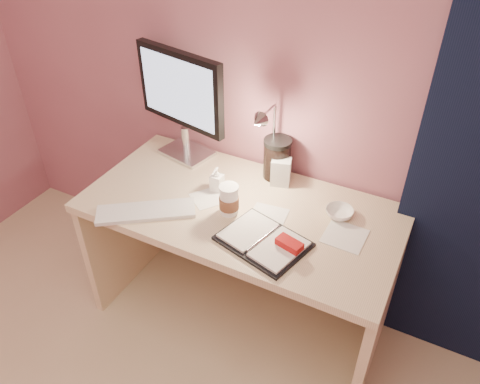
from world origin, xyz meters
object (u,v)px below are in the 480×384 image
at_px(planner, 265,241).
at_px(product_box, 281,172).
at_px(desk, 247,234).
at_px(desk_lamp, 266,139).
at_px(keyboard, 146,211).
at_px(coffee_cup, 229,200).
at_px(monitor, 182,96).
at_px(bowl, 339,213).
at_px(lotion_bottle, 217,179).
at_px(dark_jar, 277,160).

xyz_separation_m(planner, product_box, (-0.11, 0.41, 0.05)).
relative_size(desk, desk_lamp, 3.63).
distance_m(keyboard, product_box, 0.64).
bearing_deg(desk_lamp, coffee_cup, -96.35).
xyz_separation_m(desk, keyboard, (-0.34, -0.30, 0.23)).
bearing_deg(keyboard, monitor, 66.56).
height_order(keyboard, product_box, product_box).
height_order(desk, bowl, bowl).
height_order(monitor, coffee_cup, monitor).
bearing_deg(coffee_cup, lotion_bottle, 136.72).
xyz_separation_m(bowl, lotion_bottle, (-0.56, -0.07, 0.04)).
distance_m(monitor, keyboard, 0.59).
bearing_deg(bowl, desk_lamp, 169.13).
bearing_deg(planner, desk_lamp, 130.24).
xyz_separation_m(coffee_cup, dark_jar, (0.07, 0.35, 0.02)).
distance_m(planner, lotion_bottle, 0.42).
bearing_deg(desk, product_box, 62.30).
relative_size(planner, desk_lamp, 1.01).
xyz_separation_m(desk, monitor, (-0.44, 0.18, 0.55)).
bearing_deg(dark_jar, desk, -101.80).
xyz_separation_m(bowl, product_box, (-0.32, 0.11, 0.05)).
bearing_deg(desk, bowl, 8.33).
bearing_deg(desk, monitor, 157.59).
relative_size(desk, keyboard, 3.32).
xyz_separation_m(keyboard, product_box, (0.43, 0.47, 0.06)).
distance_m(bowl, desk_lamp, 0.45).
height_order(monitor, desk_lamp, monitor).
distance_m(coffee_cup, product_box, 0.32).
bearing_deg(keyboard, lotion_bottle, 21.67).
relative_size(lotion_bottle, product_box, 0.89).
height_order(keyboard, bowl, bowl).
distance_m(desk, coffee_cup, 0.32).
xyz_separation_m(desk, coffee_cup, (-0.02, -0.13, 0.29)).
bearing_deg(monitor, bowl, 3.99).
distance_m(planner, desk_lamp, 0.47).
bearing_deg(desk_lamp, desk, -95.59).
distance_m(keyboard, planner, 0.54).
xyz_separation_m(desk, product_box, (0.09, 0.17, 0.29)).
height_order(monitor, lotion_bottle, monitor).
bearing_deg(lotion_bottle, bowl, 7.30).
xyz_separation_m(desk, desk_lamp, (0.02, 0.13, 0.47)).
distance_m(desk, keyboard, 0.51).
relative_size(bowl, product_box, 0.90).
distance_m(desk, product_box, 0.35).
bearing_deg(desk, dark_jar, 78.20).
xyz_separation_m(product_box, desk_lamp, (-0.07, -0.03, 0.18)).
xyz_separation_m(dark_jar, desk_lamp, (-0.02, -0.08, 0.15)).
relative_size(keyboard, bowl, 3.55).
bearing_deg(product_box, desk_lamp, -169.37).
distance_m(monitor, planner, 0.83).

